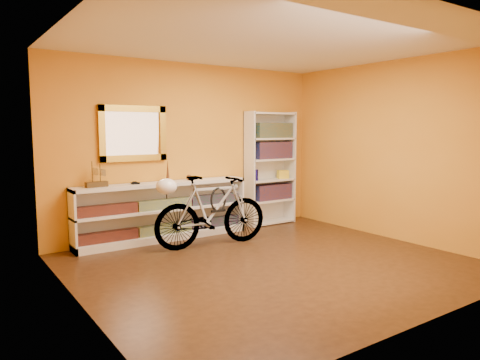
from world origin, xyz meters
TOP-DOWN VIEW (x-y plane):
  - floor at (0.00, 0.00)m, footprint 4.50×4.00m
  - ceiling at (0.00, 0.00)m, footprint 4.50×4.00m
  - back_wall at (0.00, 2.00)m, footprint 4.50×0.01m
  - left_wall at (-2.25, 0.00)m, footprint 0.01×4.00m
  - right_wall at (2.25, 0.00)m, footprint 0.01×4.00m
  - gilt_mirror at (-0.95, 1.97)m, footprint 0.98×0.06m
  - wall_socket at (0.90, 1.99)m, footprint 0.09×0.02m
  - console_unit at (-0.58, 1.81)m, footprint 2.60×0.35m
  - cd_row_lower at (-0.58, 1.79)m, footprint 2.50×0.13m
  - cd_row_upper at (-0.58, 1.79)m, footprint 2.50×0.13m
  - model_ship at (-1.53, 1.81)m, footprint 0.30×0.14m
  - toy_car at (-1.00, 1.81)m, footprint 0.00×0.00m
  - bronze_ornament at (-0.50, 1.81)m, footprint 0.06×0.06m
  - decorative_orb at (-0.16, 1.81)m, footprint 0.09×0.09m
  - bookcase at (1.40, 1.84)m, footprint 0.90×0.30m
  - book_row_a at (1.45, 1.84)m, footprint 0.70×0.22m
  - book_row_b at (1.45, 1.84)m, footprint 0.70×0.22m
  - book_row_c at (1.45, 1.84)m, footprint 0.70×0.22m
  - travel_mug at (1.08, 1.82)m, footprint 0.08×0.08m
  - red_tin at (1.20, 1.87)m, footprint 0.15×0.15m
  - yellow_bag at (1.65, 1.80)m, footprint 0.21×0.17m
  - bicycle at (-0.18, 1.12)m, footprint 0.61×1.72m
  - helmet at (-0.82, 1.19)m, footprint 0.28×0.27m
  - u_lock at (-0.08, 1.11)m, footprint 0.25×0.03m

SIDE VIEW (x-z plane):
  - floor at x=0.00m, z-range -0.01..0.00m
  - cd_row_lower at x=-0.58m, z-range 0.10..0.24m
  - wall_socket at x=0.90m, z-range 0.21..0.29m
  - console_unit at x=-0.58m, z-range 0.00..0.85m
  - bicycle at x=-0.18m, z-range 0.00..0.99m
  - cd_row_upper at x=-0.58m, z-range 0.47..0.60m
  - book_row_a at x=1.45m, z-range 0.42..0.68m
  - u_lock at x=-0.08m, z-range 0.52..0.77m
  - yellow_bag at x=1.65m, z-range 0.77..0.91m
  - toy_car at x=-1.00m, z-range 0.85..0.85m
  - travel_mug at x=1.08m, z-range 0.77..0.95m
  - helmet at x=-0.82m, z-range 0.77..0.98m
  - decorative_orb at x=-0.16m, z-range 0.85..0.94m
  - bookcase at x=1.40m, z-range 0.00..1.90m
  - bronze_ornament at x=-0.50m, z-range 0.85..1.17m
  - model_ship at x=-1.53m, z-range 0.85..1.19m
  - book_row_b at x=1.45m, z-range 1.11..1.40m
  - back_wall at x=0.00m, z-range 0.00..2.60m
  - left_wall at x=-2.25m, z-range 0.00..2.60m
  - right_wall at x=2.25m, z-range 0.00..2.60m
  - gilt_mirror at x=-0.95m, z-range 1.16..1.94m
  - red_tin at x=1.20m, z-range 1.46..1.64m
  - book_row_c at x=1.45m, z-range 1.46..1.71m
  - ceiling at x=0.00m, z-range 2.60..2.61m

